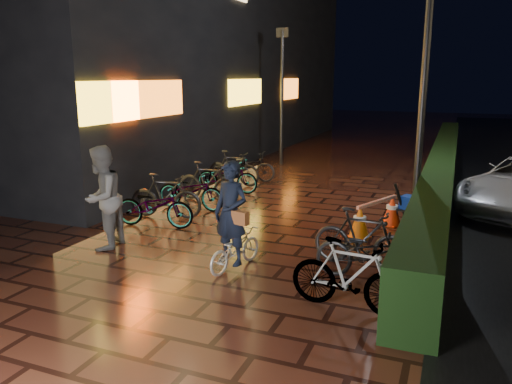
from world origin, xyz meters
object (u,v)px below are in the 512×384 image
at_px(cyclist, 233,230).
at_px(cart_assembly, 409,204).
at_px(bystander_person, 102,198).
at_px(traffic_barrier, 376,216).

height_order(cyclist, cart_assembly, cyclist).
bearing_deg(bystander_person, cyclist, 78.51).
xyz_separation_m(cyclist, traffic_barrier, (1.88, 3.04, -0.35)).
distance_m(cyclist, cart_assembly, 4.39).
bearing_deg(cyclist, bystander_person, 178.41).
height_order(bystander_person, traffic_barrier, bystander_person).
distance_m(cyclist, traffic_barrier, 3.59).
relative_size(cyclist, cart_assembly, 1.92).
distance_m(bystander_person, cyclist, 2.70).
relative_size(traffic_barrier, cart_assembly, 1.68).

